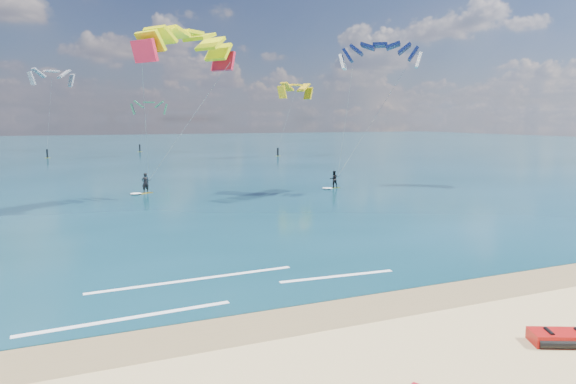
% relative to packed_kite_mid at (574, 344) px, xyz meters
% --- Properties ---
extents(ground, '(320.00, 320.00, 0.00)m').
position_rel_packed_kite_mid_xyz_m(ground, '(-8.75, 41.71, 0.00)').
color(ground, tan).
rests_on(ground, ground).
extents(wet_sand_strip, '(320.00, 2.40, 0.01)m').
position_rel_packed_kite_mid_xyz_m(wet_sand_strip, '(-8.75, 4.71, 0.00)').
color(wet_sand_strip, olive).
rests_on(wet_sand_strip, ground).
extents(sea, '(320.00, 200.00, 0.04)m').
position_rel_packed_kite_mid_xyz_m(sea, '(-8.75, 105.71, 0.02)').
color(sea, '#0A2F38').
rests_on(sea, ground).
extents(packed_kite_mid, '(2.86, 2.12, 0.41)m').
position_rel_packed_kite_mid_xyz_m(packed_kite_mid, '(0.00, 0.00, 0.00)').
color(packed_kite_mid, '#B20F0C').
rests_on(packed_kite_mid, ground).
extents(kitesurfer_main, '(9.39, 10.53, 13.96)m').
position_rel_packed_kite_mid_xyz_m(kitesurfer_main, '(-5.97, 30.99, 7.13)').
color(kitesurfer_main, yellow).
rests_on(kitesurfer_main, sea).
extents(kitesurfer_far, '(7.63, 7.03, 13.63)m').
position_rel_packed_kite_mid_xyz_m(kitesurfer_far, '(10.09, 29.34, 7.16)').
color(kitesurfer_far, '#A2C51D').
rests_on(kitesurfer_far, sea).
extents(shoreline_foam, '(13.91, 3.67, 0.01)m').
position_rel_packed_kite_mid_xyz_m(shoreline_foam, '(-8.23, 8.32, 0.04)').
color(shoreline_foam, white).
rests_on(shoreline_foam, ground).
extents(distant_kites, '(79.02, 44.48, 14.51)m').
position_rel_packed_kite_mid_xyz_m(distant_kites, '(-21.64, 82.58, 6.07)').
color(distant_kites, '#C93BA1').
rests_on(distant_kites, ground).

